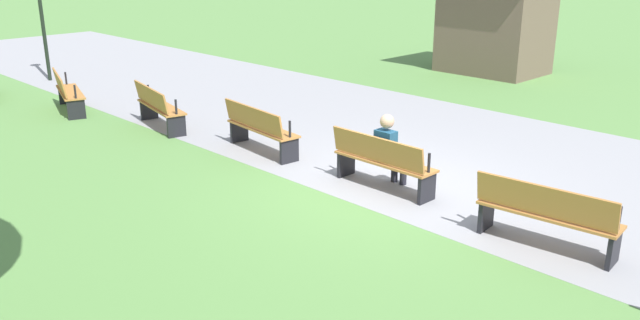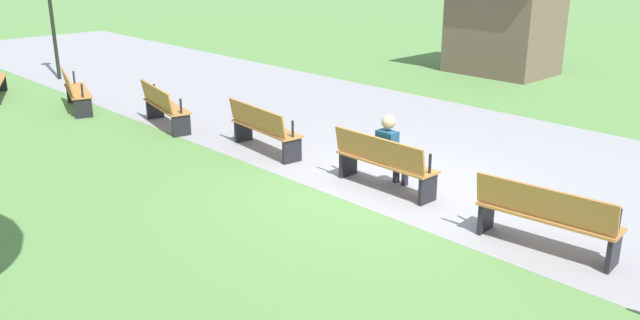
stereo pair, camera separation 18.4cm
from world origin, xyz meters
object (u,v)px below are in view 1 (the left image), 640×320
object	(u,v)px
bench_4	(259,128)
kiosk	(495,21)
bench_6	(546,214)
bench_5	(382,161)
bench_2	(67,91)
bench_3	(158,106)
person_seated	(389,149)

from	to	relation	value
bench_4	kiosk	xyz separation A→B (m)	(-1.20, 9.92, 1.03)
kiosk	bench_6	bearing A→B (deg)	-55.89
bench_5	bench_6	xyz separation A→B (m)	(2.78, -0.14, 0.00)
bench_2	bench_4	bearing A→B (deg)	29.59
bench_2	bench_3	size ratio (longest dim) A/B	1.00
kiosk	bench_4	bearing A→B (deg)	-83.26
bench_6	bench_5	bearing A→B (deg)	171.12
bench_4	kiosk	size ratio (longest dim) A/B	0.54
bench_2	person_seated	world-z (taller)	person_seated
bench_6	person_seated	world-z (taller)	person_seated
bench_4	bench_6	bearing A→B (deg)	5.93
bench_3	person_seated	bearing A→B (deg)	19.19
kiosk	bench_2	bearing A→B (deg)	-111.13
bench_5	bench_4	bearing A→B (deg)	-177.05
bench_5	person_seated	xyz separation A→B (m)	(0.02, 0.14, 0.16)
bench_2	bench_6	world-z (taller)	same
bench_6	person_seated	size ratio (longest dim) A/B	1.49
bench_3	kiosk	bearing A→B (deg)	93.32
bench_2	bench_5	size ratio (longest dim) A/B	1.03
person_seated	kiosk	bearing A→B (deg)	112.52
bench_5	person_seated	distance (m)	0.22
bench_4	bench_6	size ratio (longest dim) A/B	1.00
bench_3	kiosk	world-z (taller)	kiosk
bench_3	bench_6	world-z (taller)	same
bench_5	kiosk	size ratio (longest dim) A/B	0.53
bench_3	bench_4	xyz separation A→B (m)	(2.75, 0.43, 0.00)
bench_5	bench_6	world-z (taller)	same
bench_3	kiosk	xyz separation A→B (m)	(1.55, 10.35, 1.03)
bench_4	person_seated	distance (m)	2.82
bench_2	person_seated	xyz separation A→B (m)	(8.24, 1.42, 0.16)
bench_2	bench_5	world-z (taller)	same
bench_4	person_seated	xyz separation A→B (m)	(2.80, 0.29, 0.16)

